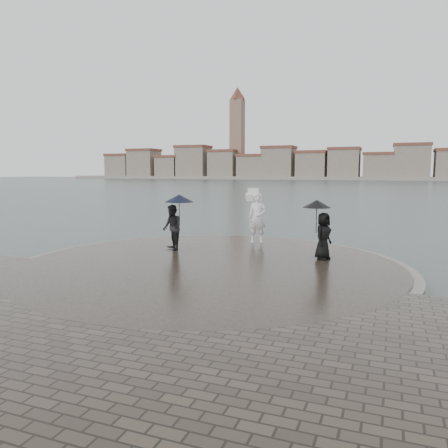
% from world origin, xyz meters
% --- Properties ---
extents(ground, '(400.00, 400.00, 0.00)m').
position_xyz_m(ground, '(0.00, 0.00, 0.00)').
color(ground, '#2B3835').
rests_on(ground, ground).
extents(kerb_ring, '(12.50, 12.50, 0.32)m').
position_xyz_m(kerb_ring, '(0.00, 3.50, 0.16)').
color(kerb_ring, gray).
rests_on(kerb_ring, ground).
extents(quay_tip, '(11.90, 11.90, 0.36)m').
position_xyz_m(quay_tip, '(0.00, 3.50, 0.18)').
color(quay_tip, '#2D261E').
rests_on(quay_tip, ground).
extents(statue, '(0.85, 0.70, 2.01)m').
position_xyz_m(statue, '(0.26, 7.86, 1.37)').
color(statue, white).
rests_on(statue, quay_tip).
extents(visitor_left, '(1.31, 1.16, 2.04)m').
position_xyz_m(visitor_left, '(-2.10, 5.16, 1.50)').
color(visitor_left, black).
rests_on(visitor_left, quay_tip).
extents(visitor_right, '(1.08, 1.02, 1.95)m').
position_xyz_m(visitor_right, '(3.20, 5.37, 1.44)').
color(visitor_right, black).
rests_on(visitor_right, quay_tip).
extents(far_skyline, '(260.00, 20.00, 37.00)m').
position_xyz_m(far_skyline, '(-6.29, 160.71, 5.61)').
color(far_skyline, gray).
rests_on(far_skyline, ground).
extents(boats, '(38.08, 12.71, 1.50)m').
position_xyz_m(boats, '(7.66, 42.06, 0.38)').
color(boats, silver).
rests_on(boats, ground).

